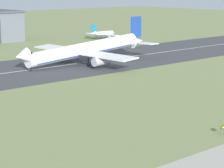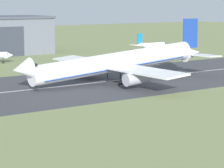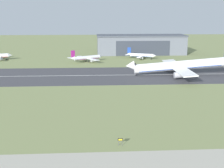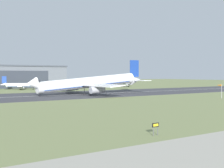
{
  "view_description": "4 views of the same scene",
  "coord_description": "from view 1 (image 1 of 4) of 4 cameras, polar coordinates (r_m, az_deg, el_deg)",
  "views": [
    {
      "loc": [
        -96.05,
        -19.78,
        28.49
      ],
      "look_at": [
        -6.73,
        75.11,
        3.52
      ],
      "focal_mm": 85.0,
      "sensor_mm": 36.0,
      "label": 1
    },
    {
      "loc": [
        -55.5,
        15.33,
        20.02
      ],
      "look_at": [
        1.3,
        92.66,
        5.4
      ],
      "focal_mm": 85.0,
      "sensor_mm": 36.0,
      "label": 2
    },
    {
      "loc": [
        -20.73,
        -34.46,
        31.7
      ],
      "look_at": [
        -12.84,
        93.65,
        2.48
      ],
      "focal_mm": 50.0,
      "sensor_mm": 36.0,
      "label": 3
    },
    {
      "loc": [
        -45.41,
        2.41,
        9.04
      ],
      "look_at": [
        5.18,
        76.12,
        6.22
      ],
      "focal_mm": 50.0,
      "sensor_mm": 36.0,
      "label": 4
    }
  ],
  "objects": [
    {
      "name": "ground_plane",
      "position": [
        129.7,
        5.97,
        -1.9
      ],
      "size": [
        755.13,
        755.13,
        0.0
      ],
      "primitive_type": "plane",
      "color": "#7A8451"
    },
    {
      "name": "runway_strip",
      "position": [
        176.22,
        -9.62,
        1.4
      ],
      "size": [
        515.13,
        47.03,
        0.06
      ],
      "primitive_type": "cube",
      "color": "#3D3D42",
      "rests_on": "ground_plane"
    },
    {
      "name": "airplane_parked_west",
      "position": [
        271.22,
        -0.95,
        5.43
      ],
      "size": [
        16.46,
        20.23,
        8.1
      ],
      "color": "white",
      "rests_on": "ground_plane"
    },
    {
      "name": "runway_centreline",
      "position": [
        176.22,
        -9.62,
        1.41
      ],
      "size": [
        463.62,
        0.7,
        0.01
      ],
      "primitive_type": "cube",
      "color": "silver",
      "rests_on": "runway_strip"
    },
    {
      "name": "airplane_landing",
      "position": [
        187.35,
        -2.94,
        3.69
      ],
      "size": [
        57.47,
        50.31,
        15.85
      ],
      "color": "white",
      "rests_on": "ground_plane"
    },
    {
      "name": "runway_sign",
      "position": [
        102.82,
        11.83,
        -4.68
      ],
      "size": [
        1.24,
        0.13,
        1.87
      ],
      "color": "#4C4C51",
      "rests_on": "ground_plane"
    }
  ]
}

